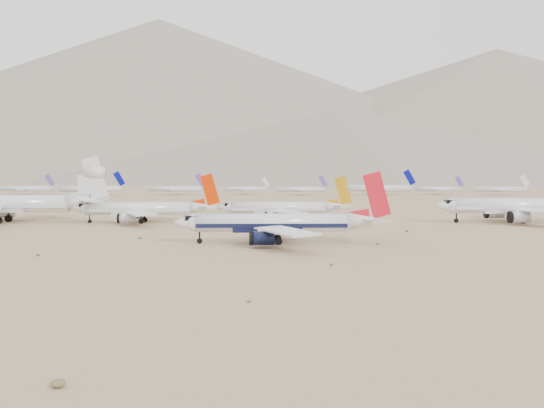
# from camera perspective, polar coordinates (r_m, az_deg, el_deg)

# --- Properties ---
(ground) EXTENTS (7000.00, 7000.00, 0.00)m
(ground) POSITION_cam_1_polar(r_m,az_deg,el_deg) (131.86, -0.44, -3.97)
(ground) COLOR #907454
(ground) RESTS_ON ground
(main_airliner) EXTENTS (46.24, 45.16, 16.32)m
(main_airliner) POSITION_cam_1_polar(r_m,az_deg,el_deg) (136.22, 0.85, -1.85)
(main_airliner) COLOR silver
(main_airliner) RESTS_ON ground
(row2_navy_widebody) EXTENTS (52.41, 51.25, 18.64)m
(row2_navy_widebody) POSITION_cam_1_polar(r_m,az_deg,el_deg) (207.61, 22.39, -0.21)
(row2_navy_widebody) COLOR silver
(row2_navy_widebody) RESTS_ON ground
(row2_gold_tail) EXTENTS (42.00, 41.08, 14.95)m
(row2_gold_tail) POSITION_cam_1_polar(r_m,az_deg,el_deg) (200.00, 1.10, -0.39)
(row2_gold_tail) COLOR silver
(row2_gold_tail) RESTS_ON ground
(row2_orange_tail) EXTENTS (43.97, 43.02, 15.69)m
(row2_orange_tail) POSITION_cam_1_polar(r_m,az_deg,el_deg) (194.97, -11.89, -0.48)
(row2_orange_tail) COLOR silver
(row2_orange_tail) RESTS_ON ground
(row2_white_trijet) EXTENTS (60.19, 58.83, 21.33)m
(row2_white_trijet) POSITION_cam_1_polar(r_m,az_deg,el_deg) (208.48, -23.58, 0.05)
(row2_white_trijet) COLOR silver
(row2_white_trijet) RESTS_ON ground
(distant_storage_row) EXTENTS (526.71, 59.29, 15.90)m
(distant_storage_row) POSITION_cam_1_polar(r_m,az_deg,el_deg) (429.34, -4.24, 1.44)
(distant_storage_row) COLOR silver
(distant_storage_row) RESTS_ON ground
(mountain_range) EXTENTS (7354.00, 3024.00, 470.00)m
(mountain_range) POSITION_cam_1_polar(r_m,az_deg,el_deg) (1788.85, 1.14, 8.59)
(mountain_range) COLOR slate
(mountain_range) RESTS_ON ground
(foothills) EXTENTS (4637.50, 1395.00, 155.00)m
(foothills) POSITION_cam_1_polar(r_m,az_deg,el_deg) (1340.46, 22.13, 4.97)
(foothills) COLOR slate
(foothills) RESTS_ON ground
(desert_scrub) EXTENTS (247.37, 121.67, 0.63)m
(desert_scrub) POSITION_cam_1_polar(r_m,az_deg,el_deg) (105.99, -6.28, -5.55)
(desert_scrub) COLOR brown
(desert_scrub) RESTS_ON ground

